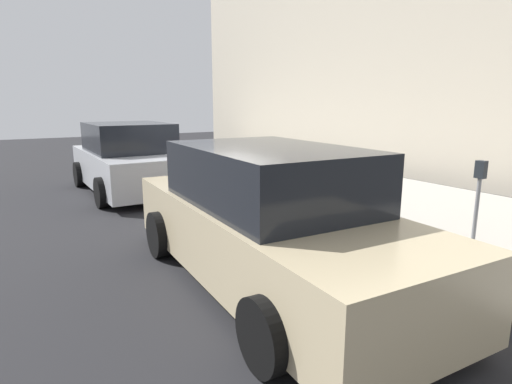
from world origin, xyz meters
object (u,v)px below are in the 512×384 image
(suitcase_black_4, at_px, (293,190))
(parked_car_silver_1, at_px, (129,160))
(suitcase_navy_0, at_px, (375,215))
(suitcase_maroon_3, at_px, (315,193))
(suitcase_navy_7, at_px, (253,178))
(suitcase_silver_5, at_px, (276,187))
(suitcase_olive_1, at_px, (355,206))
(parking_meter, at_px, (478,196))
(fire_hydrant, at_px, (236,167))
(parked_car_beige_0, at_px, (268,221))
(suitcase_teal_6, at_px, (263,182))
(suitcase_red_2, at_px, (329,197))
(bollard_post, at_px, (220,167))

(suitcase_black_4, height_order, parked_car_silver_1, parked_car_silver_1)
(suitcase_navy_0, relative_size, suitcase_maroon_3, 0.62)
(suitcase_black_4, xyz_separation_m, suitcase_navy_7, (1.54, -0.01, -0.01))
(suitcase_maroon_3, height_order, suitcase_silver_5, suitcase_maroon_3)
(suitcase_olive_1, relative_size, suitcase_maroon_3, 0.65)
(suitcase_black_4, bearing_deg, parking_meter, -175.15)
(fire_hydrant, bearing_deg, suitcase_navy_7, 177.02)
(parking_meter, height_order, parked_car_beige_0, parked_car_beige_0)
(fire_hydrant, bearing_deg, suitcase_teal_6, 177.85)
(suitcase_red_2, relative_size, suitcase_silver_5, 0.94)
(suitcase_navy_7, relative_size, parked_car_silver_1, 0.15)
(parking_meter, bearing_deg, bollard_post, 3.53)
(suitcase_navy_7, relative_size, parking_meter, 0.51)
(suitcase_teal_6, xyz_separation_m, parked_car_silver_1, (2.53, 2.20, 0.35))
(bollard_post, xyz_separation_m, parked_car_beige_0, (-5.48, 2.10, 0.23))
(suitcase_teal_6, relative_size, parked_car_silver_1, 0.21)
(suitcase_navy_0, bearing_deg, suitcase_olive_1, -9.96)
(suitcase_olive_1, distance_m, bollard_post, 4.58)
(suitcase_red_2, height_order, parking_meter, parking_meter)
(fire_hydrant, height_order, parked_car_beige_0, parked_car_beige_0)
(suitcase_olive_1, relative_size, parking_meter, 0.52)
(suitcase_red_2, xyz_separation_m, suitcase_maroon_3, (0.54, -0.12, -0.04))
(parked_car_silver_1, bearing_deg, suitcase_teal_6, -138.95)
(suitcase_maroon_3, relative_size, suitcase_black_4, 1.14)
(suitcase_maroon_3, bearing_deg, suitcase_red_2, 166.91)
(suitcase_silver_5, xyz_separation_m, parked_car_beige_0, (-3.08, 2.19, 0.35))
(suitcase_maroon_3, height_order, parked_car_silver_1, parked_car_silver_1)
(suitcase_navy_0, distance_m, parking_meter, 1.53)
(bollard_post, bearing_deg, parked_car_beige_0, 159.04)
(suitcase_olive_1, height_order, suitcase_navy_7, suitcase_olive_1)
(suitcase_silver_5, distance_m, suitcase_teal_6, 0.52)
(parked_car_silver_1, bearing_deg, parked_car_beige_0, -180.00)
(suitcase_black_4, distance_m, parked_car_silver_1, 4.24)
(suitcase_navy_7, bearing_deg, suitcase_navy_0, -179.86)
(suitcase_navy_0, bearing_deg, fire_hydrant, -0.44)
(suitcase_navy_0, xyz_separation_m, suitcase_red_2, (1.01, 0.04, 0.09))
(suitcase_teal_6, bearing_deg, suitcase_olive_1, -177.77)
(suitcase_red_2, distance_m, parked_car_silver_1, 5.20)
(suitcase_black_4, bearing_deg, suitcase_olive_1, -176.28)
(suitcase_maroon_3, height_order, suitcase_black_4, suitcase_maroon_3)
(suitcase_olive_1, height_order, suitcase_red_2, suitcase_red_2)
(suitcase_maroon_3, distance_m, suitcase_silver_5, 1.14)
(suitcase_navy_0, relative_size, fire_hydrant, 0.75)
(suitcase_maroon_3, bearing_deg, parked_car_beige_0, 130.17)
(suitcase_teal_6, bearing_deg, parking_meter, -176.28)
(suitcase_teal_6, height_order, parked_car_silver_1, parked_car_silver_1)
(suitcase_teal_6, distance_m, fire_hydrant, 1.31)
(suitcase_olive_1, distance_m, parked_car_beige_0, 2.50)
(suitcase_navy_7, height_order, parked_car_beige_0, parked_car_beige_0)
(parked_car_silver_1, bearing_deg, suitcase_silver_5, -144.23)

